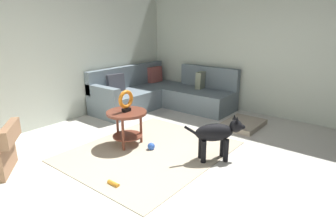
{
  "coord_description": "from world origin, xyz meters",
  "views": [
    {
      "loc": [
        -2.7,
        -1.9,
        1.82
      ],
      "look_at": [
        0.45,
        0.6,
        0.55
      ],
      "focal_mm": 30.79,
      "sensor_mm": 36.0,
      "label": 1
    }
  ],
  "objects": [
    {
      "name": "ground_plane",
      "position": [
        0.0,
        0.0,
        -0.05
      ],
      "size": [
        6.0,
        6.0,
        0.1
      ],
      "primitive_type": "cube",
      "color": "silver"
    },
    {
      "name": "wall_back",
      "position": [
        0.0,
        2.94,
        1.35
      ],
      "size": [
        6.0,
        0.12,
        2.7
      ],
      "primitive_type": "cube",
      "color": "silver",
      "rests_on": "ground_plane"
    },
    {
      "name": "dog_toy_rope",
      "position": [
        -0.8,
        0.42,
        0.03
      ],
      "size": [
        0.05,
        0.16,
        0.05
      ],
      "primitive_type": "cylinder",
      "rotation": [
        0.0,
        1.57,
        1.58
      ],
      "color": "orange",
      "rests_on": "ground_plane"
    },
    {
      "name": "torus_sculpture",
      "position": [
        0.11,
        1.12,
        0.71
      ],
      "size": [
        0.28,
        0.08,
        0.33
      ],
      "color": "black",
      "rests_on": "side_table"
    },
    {
      "name": "sectional_couch",
      "position": [
        1.99,
        2.01,
        0.29
      ],
      "size": [
        2.2,
        2.25,
        0.88
      ],
      "color": "slate",
      "rests_on": "ground_plane"
    },
    {
      "name": "dog",
      "position": [
        0.52,
        -0.19,
        0.38
      ],
      "size": [
        0.66,
        0.61,
        0.63
      ],
      "rotation": [
        0.0,
        0.0,
        3.97
      ],
      "color": "black",
      "rests_on": "ground_plane"
    },
    {
      "name": "area_rug",
      "position": [
        0.15,
        0.7,
        0.01
      ],
      "size": [
        2.3,
        1.9,
        0.01
      ],
      "primitive_type": "cube",
      "color": "#BCAD93",
      "rests_on": "ground_plane"
    },
    {
      "name": "side_table",
      "position": [
        0.11,
        1.12,
        0.42
      ],
      "size": [
        0.6,
        0.6,
        0.54
      ],
      "color": "brown",
      "rests_on": "ground_plane"
    },
    {
      "name": "dog_bed_mat",
      "position": [
        1.98,
        0.08,
        0.04
      ],
      "size": [
        0.8,
        0.6,
        0.09
      ],
      "primitive_type": "cube",
      "color": "#B2A38E",
      "rests_on": "ground_plane"
    },
    {
      "name": "wall_right",
      "position": [
        2.94,
        0.0,
        1.35
      ],
      "size": [
        0.12,
        6.0,
        2.7
      ],
      "primitive_type": "cube",
      "color": "silver",
      "rests_on": "ground_plane"
    },
    {
      "name": "dog_toy_ball",
      "position": [
        0.2,
        0.72,
        0.05
      ],
      "size": [
        0.11,
        0.11,
        0.11
      ],
      "primitive_type": "sphere",
      "color": "blue",
      "rests_on": "ground_plane"
    }
  ]
}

